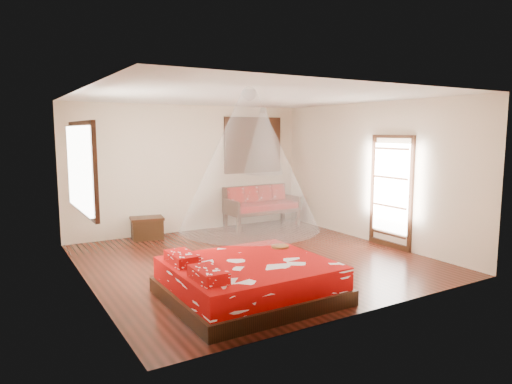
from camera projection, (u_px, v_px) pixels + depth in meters
room at (253, 180)px, 7.81m from camera, size 5.54×5.54×2.84m
bed at (248, 280)px, 6.09m from camera, size 2.14×1.93×0.64m
daybed at (260, 204)px, 10.76m from camera, size 1.73×0.77×0.94m
storage_chest at (147, 228)px, 9.48m from camera, size 0.73×0.58×0.46m
shutter_panel at (253, 145)px, 10.87m from camera, size 1.52×0.06×1.32m
window_left at (84, 168)px, 6.57m from camera, size 0.10×1.74×1.34m
glazed_door at (391, 192)px, 8.72m from camera, size 0.08×1.02×2.16m
wine_tray at (280, 244)px, 6.81m from camera, size 0.27×0.27×0.21m
mosquito_net_main at (249, 161)px, 5.88m from camera, size 1.84×1.84×1.80m
mosquito_net_daybed at (263, 141)px, 10.46m from camera, size 0.93×0.93×1.50m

